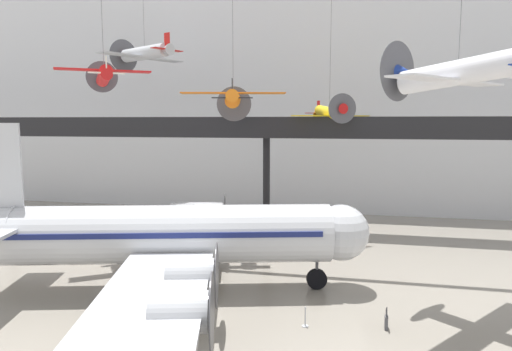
{
  "coord_description": "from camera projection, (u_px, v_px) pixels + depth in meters",
  "views": [
    {
      "loc": [
        8.58,
        -22.67,
        10.7
      ],
      "look_at": [
        1.57,
        9.87,
        6.72
      ],
      "focal_mm": 32.0,
      "sensor_mm": 36.0,
      "label": 1
    }
  ],
  "objects": [
    {
      "name": "suspended_plane_red_highwing",
      "position": [
        104.0,
        75.0,
        32.82
      ],
      "size": [
        6.13,
        5.63,
        10.35
      ],
      "rotation": [
        0.0,
        0.0,
        2.17
      ],
      "color": "red"
    },
    {
      "name": "mezzanine_walkway",
      "position": [
        265.0,
        134.0,
        44.51
      ],
      "size": [
        110.0,
        3.2,
        11.1
      ],
      "color": "black",
      "rests_on": "ground"
    },
    {
      "name": "suspended_plane_white_twin",
      "position": [
        458.0,
        73.0,
        23.89
      ],
      "size": [
        8.1,
        8.65,
        11.36
      ],
      "rotation": [
        0.0,
        0.0,
        2.48
      ],
      "color": "silver"
    },
    {
      "name": "airliner_silver_main",
      "position": [
        162.0,
        235.0,
        28.41
      ],
      "size": [
        26.16,
        30.3,
        10.59
      ],
      "rotation": [
        0.0,
        0.0,
        0.25
      ],
      "color": "silver",
      "rests_on": "ground"
    },
    {
      "name": "suspended_plane_yellow_lowwing",
      "position": [
        329.0,
        113.0,
        42.29
      ],
      "size": [
        7.08,
        6.27,
        12.65
      ],
      "rotation": [
        0.0,
        0.0,
        5.18
      ],
      "color": "yellow"
    },
    {
      "name": "ground_plane",
      "position": [
        190.0,
        317.0,
        25.07
      ],
      "size": [
        260.0,
        260.0,
        0.0
      ],
      "primitive_type": "plane",
      "color": "gray"
    },
    {
      "name": "suspended_plane_silver_racer",
      "position": [
        145.0,
        53.0,
        46.44
      ],
      "size": [
        8.32,
        9.4,
        7.56
      ],
      "rotation": [
        0.0,
        0.0,
        2.67
      ],
      "color": "silver"
    },
    {
      "name": "info_sign_pedestal",
      "position": [
        386.0,
        321.0,
        23.54
      ],
      "size": [
        0.16,
        0.78,
        1.24
      ],
      "rotation": [
        0.0,
        0.0,
        0.0
      ],
      "color": "#4C4C51",
      "rests_on": "ground"
    },
    {
      "name": "suspended_plane_orange_highwing",
      "position": [
        233.0,
        99.0,
        37.57
      ],
      "size": [
        8.76,
        7.28,
        12.5
      ],
      "rotation": [
        0.0,
        0.0,
        1.81
      ],
      "color": "orange"
    },
    {
      "name": "hangar_back_wall",
      "position": [
        282.0,
        91.0,
        54.29
      ],
      "size": [
        140.0,
        3.0,
        28.48
      ],
      "color": "silver",
      "rests_on": "ground"
    },
    {
      "name": "stanchion_barrier",
      "position": [
        305.0,
        320.0,
        23.85
      ],
      "size": [
        0.36,
        0.36,
        1.08
      ],
      "color": "#B2B5BA",
      "rests_on": "ground"
    }
  ]
}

